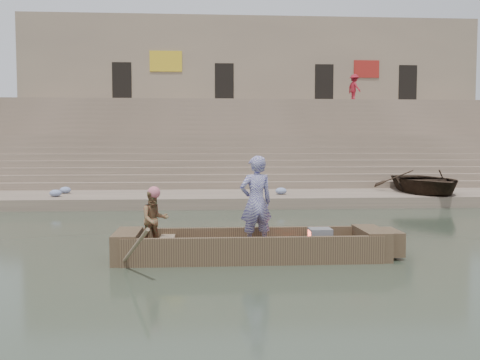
{
  "coord_description": "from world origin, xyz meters",
  "views": [
    {
      "loc": [
        -3.39,
        -12.94,
        2.41
      ],
      "look_at": [
        -2.43,
        1.4,
        1.4
      ],
      "focal_mm": 39.62,
      "sensor_mm": 36.0,
      "label": 1
    }
  ],
  "objects": [
    {
      "name": "cloth_bundles",
      "position": [
        -6.1,
        7.74,
        0.53
      ],
      "size": [
        9.01,
        1.74,
        0.26
      ],
      "color": "#3F5999",
      "rests_on": "lower_landing"
    },
    {
      "name": "main_rowboat",
      "position": [
        -2.43,
        -2.1,
        0.11
      ],
      "size": [
        5.0,
        1.3,
        0.22
      ],
      "primitive_type": "cube",
      "color": "brown",
      "rests_on": "ground"
    },
    {
      "name": "mid_landing",
      "position": [
        0.0,
        15.5,
        1.4
      ],
      "size": [
        32.0,
        3.0,
        2.8
      ],
      "primitive_type": "cube",
      "color": "gray",
      "rests_on": "ground"
    },
    {
      "name": "beached_rowboat",
      "position": [
        5.46,
        7.69,
        0.87
      ],
      "size": [
        3.26,
        4.55,
        0.94
      ],
      "primitive_type": "imported",
      "rotation": [
        0.0,
        0.0,
        -0.0
      ],
      "color": "#2D2116",
      "rests_on": "lower_landing"
    },
    {
      "name": "standing_man",
      "position": [
        -2.33,
        -2.07,
        1.18
      ],
      "size": [
        0.8,
        0.63,
        1.93
      ],
      "primitive_type": "imported",
      "rotation": [
        0.0,
        0.0,
        3.4
      ],
      "color": "navy",
      "rests_on": "main_rowboat"
    },
    {
      "name": "pedestrian",
      "position": [
        6.62,
        22.12,
        6.09
      ],
      "size": [
        1.03,
        1.31,
        1.78
      ],
      "primitive_type": "imported",
      "rotation": [
        0.0,
        0.0,
        1.93
      ],
      "color": "maroon",
      "rests_on": "upper_landing"
    },
    {
      "name": "ground",
      "position": [
        0.0,
        0.0,
        0.0
      ],
      "size": [
        120.0,
        120.0,
        0.0
      ],
      "primitive_type": "plane",
      "color": "#2A3528",
      "rests_on": "ground"
    },
    {
      "name": "television",
      "position": [
        -0.98,
        -2.1,
        0.42
      ],
      "size": [
        0.46,
        0.42,
        0.4
      ],
      "color": "slate",
      "rests_on": "main_rowboat"
    },
    {
      "name": "ghat_steps",
      "position": [
        0.0,
        17.19,
        1.8
      ],
      "size": [
        32.0,
        11.0,
        5.2
      ],
      "color": "gray",
      "rests_on": "ground"
    },
    {
      "name": "building_wall",
      "position": [
        0.0,
        26.5,
        5.6
      ],
      "size": [
        32.0,
        5.07,
        11.2
      ],
      "color": "gray",
      "rests_on": "ground"
    },
    {
      "name": "lower_landing",
      "position": [
        0.0,
        8.0,
        0.2
      ],
      "size": [
        32.0,
        4.0,
        0.4
      ],
      "primitive_type": "cube",
      "color": "gray",
      "rests_on": "ground"
    },
    {
      "name": "rowing_man",
      "position": [
        -4.43,
        -2.07,
        0.84
      ],
      "size": [
        0.74,
        0.67,
        1.23
      ],
      "primitive_type": "imported",
      "rotation": [
        0.0,
        0.0,
        0.41
      ],
      "color": "#25713A",
      "rests_on": "main_rowboat"
    },
    {
      "name": "upper_landing",
      "position": [
        0.0,
        22.5,
        2.6
      ],
      "size": [
        32.0,
        3.0,
        5.2
      ],
      "primitive_type": "cube",
      "color": "gray",
      "rests_on": "ground"
    },
    {
      "name": "rowboat_trim",
      "position": [
        -2.22,
        -2.1,
        0.31
      ],
      "size": [
        6.04,
        2.63,
        1.9
      ],
      "color": "brown",
      "rests_on": "ground"
    }
  ]
}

